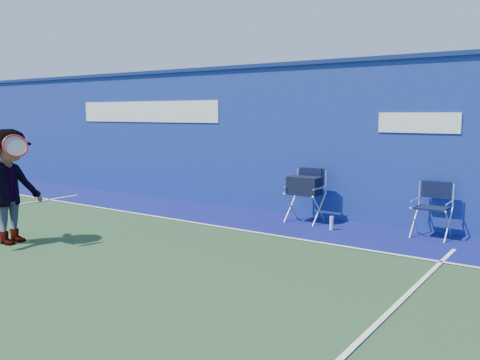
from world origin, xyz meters
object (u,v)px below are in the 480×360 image
Objects in this scene: directors_chair_right at (431,220)px; tennis_player at (10,187)px; directors_chair_left at (305,200)px; water_bottle at (332,223)px.

directors_chair_right is 0.51× the size of tennis_player.
directors_chair_left is 4.06× the size of water_bottle.
directors_chair_left is at bearing -177.08° from directors_chair_right.
directors_chair_left is at bearing 154.39° from water_bottle.
tennis_player is at bearing -127.25° from directors_chair_left.
directors_chair_left is 1.10× the size of directors_chair_right.
water_bottle is (-1.59, -0.46, -0.16)m from directors_chair_right.
water_bottle is 0.14× the size of tennis_player.
directors_chair_left is 0.56× the size of tennis_player.
tennis_player reaches higher than directors_chair_left.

